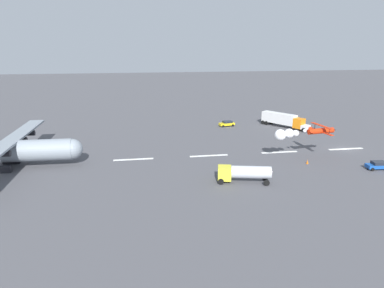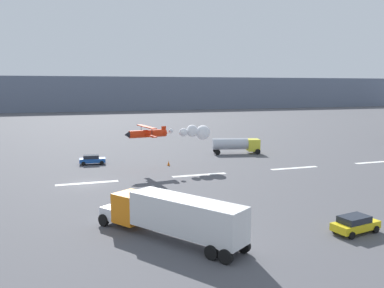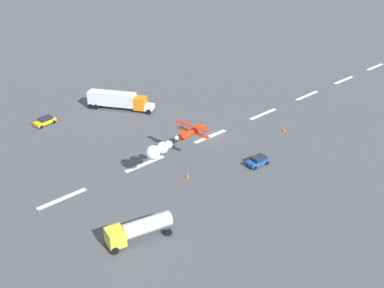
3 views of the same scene
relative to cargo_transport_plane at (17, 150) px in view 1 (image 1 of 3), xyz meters
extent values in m
plane|color=#4C4C51|center=(-67.87, -1.40, -3.44)|extent=(440.00, 440.00, 0.00)
cube|color=white|center=(-67.87, -1.40, -3.43)|extent=(8.00, 0.90, 0.01)
cube|color=white|center=(-52.36, -1.40, -3.43)|extent=(8.00, 0.90, 0.01)
cube|color=white|center=(-36.84, -1.40, -3.43)|extent=(8.00, 0.90, 0.01)
cube|color=white|center=(-21.32, -1.40, -3.43)|extent=(8.00, 0.90, 0.01)
cylinder|color=gray|center=(1.09, -0.03, -0.21)|extent=(22.24, 4.57, 4.06)
sphere|color=gray|center=(-9.98, 0.23, -0.21)|extent=(3.86, 3.86, 3.86)
cube|color=gray|center=(1.09, -0.03, 1.62)|extent=(4.05, 37.10, 0.40)
cylinder|color=black|center=(0.80, 4.61, 0.72)|extent=(2.42, 1.15, 1.10)
cylinder|color=black|center=(0.59, -4.64, 0.72)|extent=(2.42, 1.15, 1.10)
cylinder|color=black|center=(0.46, -10.20, 0.72)|extent=(2.42, 1.15, 1.10)
cube|color=black|center=(2.04, -2.58, -2.84)|extent=(3.22, 1.07, 1.20)
cube|color=black|center=(2.15, 2.48, -2.84)|extent=(3.22, 1.07, 1.20)
cylinder|color=red|center=(-58.73, 3.41, 2.18)|extent=(5.74, 1.84, 1.10)
cube|color=red|center=(-58.93, 3.38, 2.03)|extent=(1.62, 6.69, 0.12)
cube|color=red|center=(-58.93, 3.38, 3.21)|extent=(1.62, 6.69, 0.12)
cylinder|color=black|center=(-58.62, 1.07, 2.62)|extent=(0.08, 0.08, 1.17)
cylinder|color=black|center=(-59.23, 5.69, 2.62)|extent=(0.08, 0.08, 1.17)
cube|color=red|center=(-56.21, 3.74, 2.63)|extent=(0.71, 0.19, 1.10)
cube|color=red|center=(-56.21, 3.74, 2.23)|extent=(0.86, 2.06, 0.08)
cone|color=black|center=(-61.87, 2.99, 2.18)|extent=(0.82, 1.02, 0.93)
sphere|color=white|center=(-55.11, 3.70, 2.43)|extent=(0.70, 0.70, 0.70)
sphere|color=white|center=(-53.05, 4.12, 2.11)|extent=(1.28, 1.28, 1.28)
sphere|color=white|center=(-51.51, 4.49, 2.24)|extent=(1.87, 1.87, 1.87)
sphere|color=white|center=(-49.78, 4.33, 1.95)|extent=(2.24, 2.24, 2.24)
cube|color=silver|center=(-66.56, -18.28, -2.34)|extent=(2.97, 2.72, 1.10)
cube|color=orange|center=(-65.44, -19.94, -1.59)|extent=(3.41, 3.39, 2.60)
cube|color=silver|center=(-61.93, -25.18, -1.14)|extent=(7.77, 9.88, 2.80)
cylinder|color=black|center=(-67.71, -18.81, -2.89)|extent=(0.90, 1.11, 1.10)
cylinder|color=black|center=(-61.12, -28.62, -2.89)|extent=(0.90, 1.11, 1.10)
cylinder|color=black|center=(-60.45, -29.62, -2.89)|extent=(0.90, 1.11, 1.10)
cylinder|color=black|center=(-65.63, -17.42, -2.89)|extent=(0.90, 1.11, 1.10)
cylinder|color=black|center=(-59.04, -27.23, -2.89)|extent=(0.90, 1.11, 1.10)
cylinder|color=black|center=(-58.37, -28.22, -2.89)|extent=(0.90, 1.11, 1.10)
cube|color=yellow|center=(-36.48, 13.24, -1.84)|extent=(2.69, 2.84, 2.20)
cylinder|color=#B7BCC6|center=(-40.76, 14.25, -1.59)|extent=(6.92, 3.56, 2.10)
cylinder|color=black|center=(-35.62, 14.27, -2.94)|extent=(1.05, 0.54, 1.00)
cylinder|color=black|center=(-42.93, 15.99, -2.94)|extent=(1.05, 0.54, 1.00)
cylinder|color=black|center=(-36.17, 11.93, -2.94)|extent=(1.05, 0.54, 1.00)
cylinder|color=black|center=(-43.48, 13.65, -2.94)|extent=(1.05, 0.54, 1.00)
cube|color=yellow|center=(-47.41, -27.41, -2.79)|extent=(4.54, 2.52, 0.65)
cube|color=#1E232D|center=(-47.60, -27.44, -2.19)|extent=(2.82, 2.08, 0.55)
cylinder|color=black|center=(-46.08, -26.26, -3.12)|extent=(0.67, 0.33, 0.64)
cylinder|color=black|center=(-49.04, -26.78, -3.12)|extent=(0.67, 0.33, 0.64)
cylinder|color=black|center=(-45.77, -28.03, -3.12)|extent=(0.67, 0.33, 0.64)
cylinder|color=black|center=(-48.73, -28.56, -3.12)|extent=(0.67, 0.33, 0.64)
cube|color=#194CA5|center=(-66.07, 11.70, -2.79)|extent=(4.19, 2.13, 0.65)
cube|color=#1E232D|center=(-66.27, 11.71, -2.19)|extent=(2.56, 1.85, 0.55)
cylinder|color=black|center=(-64.59, 12.48, -3.12)|extent=(0.66, 0.27, 0.64)
cylinder|color=black|center=(-64.73, 10.68, -3.12)|extent=(0.66, 0.27, 0.64)
cylinder|color=black|center=(-67.56, 10.92, -3.12)|extent=(0.66, 0.27, 0.64)
cone|color=orange|center=(-54.71, 6.71, -3.06)|extent=(0.44, 0.44, 0.75)
camera|label=1|loc=(-22.16, 67.83, 19.17)|focal=33.33mm
camera|label=2|loc=(-71.37, -54.76, 9.01)|focal=38.08mm
camera|label=3|loc=(-11.45, 54.82, 35.93)|focal=44.02mm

